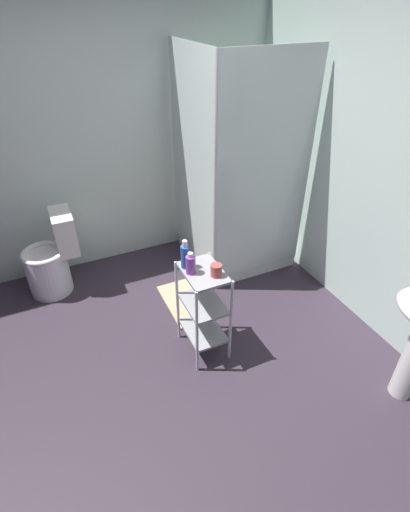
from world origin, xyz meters
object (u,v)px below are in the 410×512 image
shampoo_bottle_blue (185,256)px  bath_mat (189,301)px  shower_stall (231,220)px  toilet (52,261)px  conditioner_bottle_purple (191,264)px  storage_cart (203,305)px  rinse_cup (216,270)px

shampoo_bottle_blue → bath_mat: shampoo_bottle_blue is taller
shampoo_bottle_blue → shower_stall: bearing=136.5°
toilet → shampoo_bottle_blue: shampoo_bottle_blue is taller
conditioner_bottle_purple → bath_mat: conditioner_bottle_purple is taller
bath_mat → storage_cart: bearing=-10.8°
shower_stall → shampoo_bottle_blue: size_ratio=9.39×
shower_stall → shampoo_bottle_blue: (0.88, -0.83, 0.37)m
conditioner_bottle_purple → bath_mat: size_ratio=0.27×
shower_stall → toilet: shower_stall is taller
toilet → rinse_cup: size_ratio=8.82×
storage_cart → bath_mat: 0.70m
shower_stall → storage_cart: shower_stall is taller
toilet → shampoo_bottle_blue: size_ratio=3.57×
shower_stall → toilet: (-0.25, -1.67, -0.15)m
shampoo_bottle_blue → rinse_cup: 0.23m
shower_stall → bath_mat: (0.43, -0.64, -0.45)m
toilet → storage_cart: 1.54m
shower_stall → conditioner_bottle_purple: size_ratio=12.55×
rinse_cup → toilet: bearing=-143.0°
shampoo_bottle_blue → rinse_cup: size_ratio=2.47×
shower_stall → conditioner_bottle_purple: 1.31m
toilet → shampoo_bottle_blue: bearing=36.4°
conditioner_bottle_purple → rinse_cup: conditioner_bottle_purple is taller
storage_cart → bath_mat: storage_cart is taller
shampoo_bottle_blue → rinse_cup: (0.17, 0.15, -0.05)m
conditioner_bottle_purple → toilet: bearing=-145.1°
conditioner_bottle_purple → rinse_cup: (0.10, 0.14, -0.03)m
storage_cart → shampoo_bottle_blue: (-0.10, -0.09, 0.40)m
shampoo_bottle_blue → conditioner_bottle_purple: (0.08, 0.01, -0.02)m
shower_stall → conditioner_bottle_purple: (0.95, -0.83, 0.35)m
shower_stall → bath_mat: bearing=-56.1°
rinse_cup → bath_mat: 0.99m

